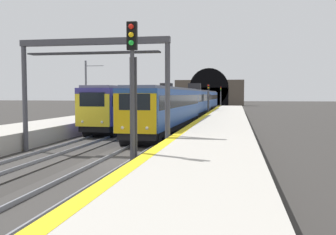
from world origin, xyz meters
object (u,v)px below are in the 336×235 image
train_adjacent_platform (152,103)px  catenary_mast_near (86,91)px  railway_signal_far (221,95)px  railway_signal_mid (208,98)px  overhead_signal_gantry (93,66)px  railway_signal_near (132,87)px  train_main_approaching (194,102)px

train_adjacent_platform → catenary_mast_near: catenary_mast_near is taller
railway_signal_far → railway_signal_mid: bearing=0.0°
railway_signal_far → overhead_signal_gantry: (-73.51, 3.98, 1.79)m
railway_signal_near → catenary_mast_near: 30.39m
train_main_approaching → railway_signal_far: 42.19m
railway_signal_mid → railway_signal_near: bearing=0.0°
railway_signal_near → railway_signal_mid: railway_signal_near is taller
train_adjacent_platform → railway_signal_mid: (8.07, -6.15, 0.49)m
railway_signal_mid → overhead_signal_gantry: overhead_signal_gantry is taller
train_adjacent_platform → railway_signal_near: railway_signal_near is taller
railway_signal_far → catenary_mast_near: 53.93m
catenary_mast_near → railway_signal_near: bearing=-154.3°
train_main_approaching → railway_signal_far: size_ratio=11.80×
overhead_signal_gantry → train_adjacent_platform: bearing=5.0°
train_main_approaching → overhead_signal_gantry: size_ratio=6.94×
train_main_approaching → railway_signal_near: 37.61m
railway_signal_near → train_adjacent_platform: bearing=-168.7°
train_main_approaching → railway_signal_far: bearing=178.7°
train_main_approaching → overhead_signal_gantry: bearing=-2.7°
railway_signal_near → railway_signal_far: (79.68, -0.00, -0.51)m
train_main_approaching → catenary_mast_near: catenary_mast_near is taller
train_adjacent_platform → railway_signal_far: 49.33m
railway_signal_near → overhead_signal_gantry: size_ratio=0.70×
train_adjacent_platform → railway_signal_mid: size_ratio=7.95×
train_main_approaching → railway_signal_mid: bearing=126.3°
railway_signal_far → overhead_signal_gantry: size_ratio=0.59×
railway_signal_far → catenary_mast_near: bearing=-14.1°
overhead_signal_gantry → catenary_mast_near: 23.15m
train_adjacent_platform → railway_signal_far: size_ratio=7.28×
railway_signal_near → catenary_mast_near: bearing=-154.3°
railway_signal_far → train_adjacent_platform: bearing=-7.2°
railway_signal_near → railway_signal_mid: size_ratio=1.29×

